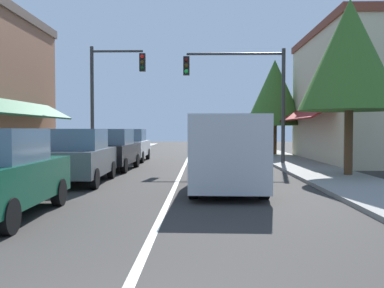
{
  "coord_description": "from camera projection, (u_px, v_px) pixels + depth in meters",
  "views": [
    {
      "loc": [
        0.81,
        -3.05,
        1.75
      ],
      "look_at": [
        0.47,
        12.39,
        1.22
      ],
      "focal_mm": 39.82,
      "sensor_mm": 36.0,
      "label": 1
    }
  ],
  "objects": [
    {
      "name": "lane_center_stripe",
      "position": [
        185.0,
        165.0,
        21.12
      ],
      "size": [
        0.14,
        52.0,
        0.01
      ],
      "primitive_type": "cube",
      "color": "silver",
      "rests_on": "ground"
    },
    {
      "name": "sidewalk_right",
      "position": [
        296.0,
        164.0,
        20.99
      ],
      "size": [
        2.6,
        56.0,
        0.12
      ],
      "primitive_type": "cube",
      "color": "gray",
      "rests_on": "ground"
    },
    {
      "name": "ground_plane",
      "position": [
        185.0,
        165.0,
        21.12
      ],
      "size": [
        80.0,
        80.0,
        0.0
      ],
      "primitive_type": "plane",
      "color": "#33302D"
    },
    {
      "name": "parked_car_second_left",
      "position": [
        79.0,
        156.0,
        13.76
      ],
      "size": [
        1.88,
        4.15,
        1.77
      ],
      "rotation": [
        0.0,
        0.0,
        0.03
      ],
      "color": "#4C5156",
      "rests_on": "ground"
    },
    {
      "name": "storefront_right_block",
      "position": [
        355.0,
        96.0,
        22.79
      ],
      "size": [
        5.85,
        10.2,
        7.07
      ],
      "color": "beige",
      "rests_on": "ground"
    },
    {
      "name": "van_in_lane",
      "position": [
        227.0,
        150.0,
        12.26
      ],
      "size": [
        2.11,
        5.23,
        2.12
      ],
      "rotation": [
        0.0,
        0.0,
        -0.03
      ],
      "color": "#B2B7BC",
      "rests_on": "ground"
    },
    {
      "name": "tree_right_far",
      "position": [
        275.0,
        93.0,
        27.89
      ],
      "size": [
        3.91,
        3.91,
        6.32
      ],
      "color": "#4C331E",
      "rests_on": "ground"
    },
    {
      "name": "traffic_signal_mast_arm",
      "position": [
        249.0,
        86.0,
        20.65
      ],
      "size": [
        4.96,
        0.5,
        5.67
      ],
      "color": "#333333",
      "rests_on": "ground"
    },
    {
      "name": "tree_right_near",
      "position": [
        350.0,
        55.0,
        15.17
      ],
      "size": [
        3.61,
        3.61,
        6.4
      ],
      "color": "#4C331E",
      "rests_on": "ground"
    },
    {
      "name": "parked_car_third_left",
      "position": [
        112.0,
        150.0,
        18.33
      ],
      "size": [
        1.88,
        4.15,
        1.77
      ],
      "rotation": [
        0.0,
        0.0,
        -0.03
      ],
      "color": "black",
      "rests_on": "ground"
    },
    {
      "name": "traffic_signal_left_corner",
      "position": [
        109.0,
        87.0,
        21.71
      ],
      "size": [
        2.86,
        0.5,
        5.99
      ],
      "color": "#333333",
      "rests_on": "ground"
    },
    {
      "name": "sidewalk_left",
      "position": [
        75.0,
        163.0,
        21.23
      ],
      "size": [
        2.6,
        56.0,
        0.12
      ],
      "primitive_type": "cube",
      "color": "#A39E99",
      "rests_on": "ground"
    },
    {
      "name": "parked_car_far_left",
      "position": [
        130.0,
        145.0,
        23.47
      ],
      "size": [
        1.81,
        4.11,
        1.77
      ],
      "rotation": [
        0.0,
        0.0,
        0.01
      ],
      "color": "silver",
      "rests_on": "ground"
    }
  ]
}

